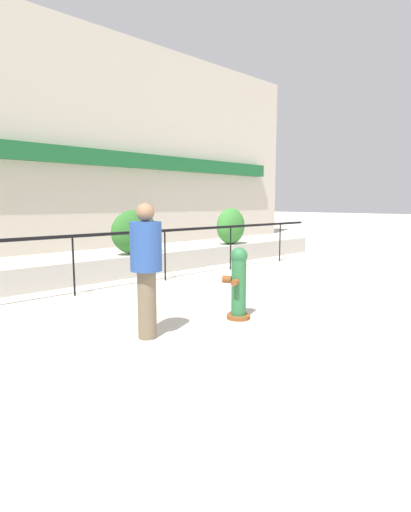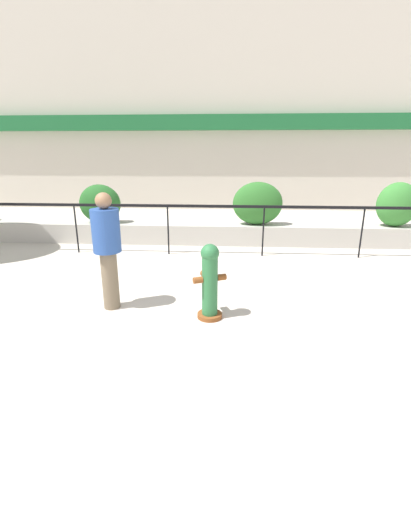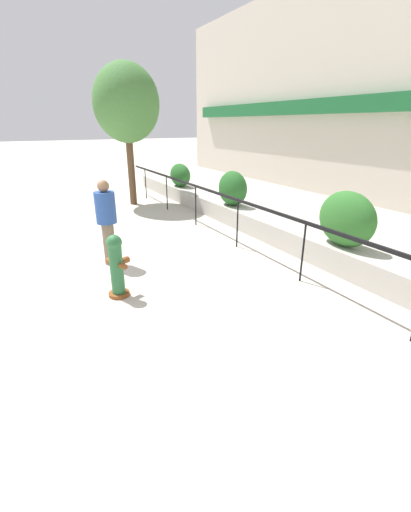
{
  "view_description": "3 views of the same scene",
  "coord_description": "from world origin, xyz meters",
  "px_view_note": "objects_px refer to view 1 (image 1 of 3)",
  "views": [
    {
      "loc": [
        -3.26,
        -2.1,
        1.73
      ],
      "look_at": [
        1.87,
        3.31,
        0.73
      ],
      "focal_mm": 28.0,
      "sensor_mm": 36.0,
      "label": 1
    },
    {
      "loc": [
        1.34,
        -2.63,
        2.25
      ],
      "look_at": [
        1.01,
        2.53,
        0.69
      ],
      "focal_mm": 24.0,
      "sensor_mm": 36.0,
      "label": 2
    },
    {
      "loc": [
        6.39,
        0.61,
        2.74
      ],
      "look_at": [
        1.32,
        3.35,
        0.5
      ],
      "focal_mm": 24.0,
      "sensor_mm": 36.0,
      "label": 3
    }
  ],
  "objects_px": {
    "hedge_bush_3": "(231,226)",
    "pedestrian": "(146,262)",
    "hedge_bush_2": "(135,232)",
    "fire_hydrant": "(238,282)"
  },
  "relations": [
    {
      "from": "hedge_bush_3",
      "to": "pedestrian",
      "type": "distance_m",
      "value": 7.08
    },
    {
      "from": "hedge_bush_2",
      "to": "hedge_bush_3",
      "type": "height_order",
      "value": "hedge_bush_3"
    },
    {
      "from": "hedge_bush_2",
      "to": "fire_hydrant",
      "type": "distance_m",
      "value": 4.35
    },
    {
      "from": "hedge_bush_3",
      "to": "pedestrian",
      "type": "xyz_separation_m",
      "value": [
        -5.85,
        -3.98,
        -0.05
      ]
    },
    {
      "from": "hedge_bush_2",
      "to": "pedestrian",
      "type": "xyz_separation_m",
      "value": [
        -2.47,
        -3.98,
        -0.05
      ]
    },
    {
      "from": "fire_hydrant",
      "to": "hedge_bush_2",
      "type": "bearing_deg",
      "value": 76.99
    },
    {
      "from": "fire_hydrant",
      "to": "pedestrian",
      "type": "relative_size",
      "value": 0.62
    },
    {
      "from": "fire_hydrant",
      "to": "pedestrian",
      "type": "height_order",
      "value": "pedestrian"
    },
    {
      "from": "hedge_bush_3",
      "to": "fire_hydrant",
      "type": "distance_m",
      "value": 6.08
    },
    {
      "from": "hedge_bush_3",
      "to": "fire_hydrant",
      "type": "xyz_separation_m",
      "value": [
        -4.36,
        -4.21,
        -0.49
      ]
    }
  ]
}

